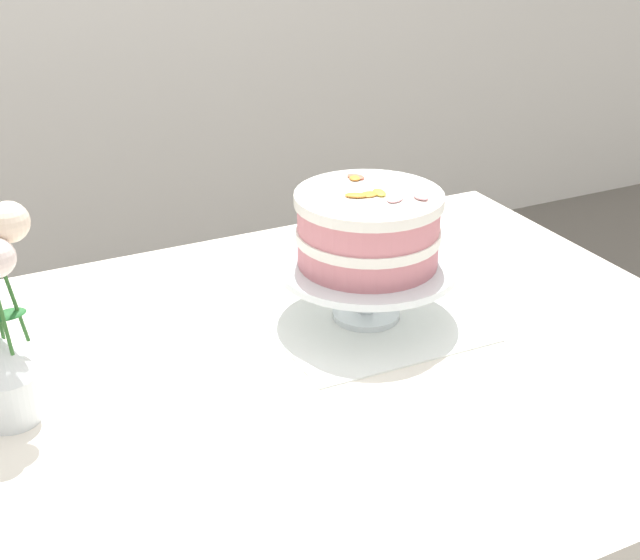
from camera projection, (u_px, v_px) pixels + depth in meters
dining_table at (290, 430)px, 1.30m from camera, size 1.40×1.00×0.74m
linen_napkin at (366, 317)px, 1.42m from camera, size 0.32×0.32×0.00m
cake_stand at (367, 272)px, 1.39m from camera, size 0.29×0.29×0.10m
layer_cake at (368, 228)px, 1.36m from camera, size 0.23×0.23×0.12m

